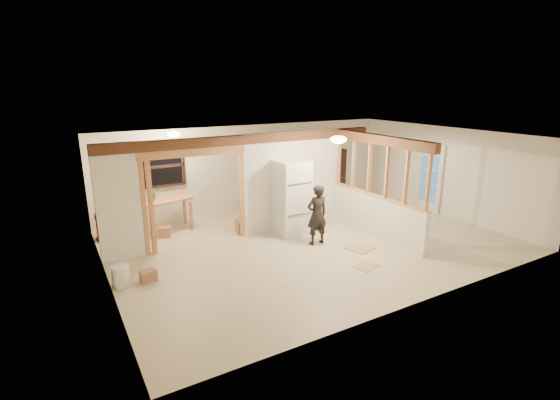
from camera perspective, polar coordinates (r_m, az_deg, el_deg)
floor at (r=9.76m, az=4.45°, el=-5.91°), size 9.00×6.50×0.01m
ceiling at (r=9.14m, az=4.78°, el=8.85°), size 9.00×6.50×0.01m
wall_back at (r=12.12m, az=-4.11°, el=4.59°), size 9.00×0.01×2.50m
wall_front at (r=7.06m, az=19.69°, el=-4.59°), size 9.00×0.01×2.50m
wall_left at (r=7.85m, az=-23.68°, el=-2.98°), size 0.01×6.50×2.50m
wall_right at (r=12.43m, az=22.05°, el=3.75°), size 0.01×6.50×2.50m
partition_left_stub at (r=9.05m, az=-21.79°, el=-0.40°), size 0.90×0.12×2.50m
partition_center at (r=10.45m, az=1.81°, el=2.81°), size 2.80×0.12×2.50m
doorway_frame at (r=9.43m, az=-11.79°, el=0.10°), size 2.46×0.14×2.20m
header_beam_back at (r=9.69m, az=-4.26°, el=8.54°), size 7.00×0.18×0.22m
header_beam_right at (r=9.85m, az=13.89°, el=8.24°), size 0.18×3.30×0.22m
pony_wall at (r=10.25m, az=13.20°, el=-2.22°), size 0.12×3.20×1.00m
stud_partition at (r=9.96m, az=13.62°, el=4.14°), size 0.14×3.20×1.32m
window_back at (r=11.13m, az=-16.12°, el=4.57°), size 1.12×0.10×1.10m
french_door at (r=12.66m, az=20.31°, el=2.97°), size 0.12×0.86×2.00m
ceiling_dome_main at (r=8.92m, az=8.23°, el=8.44°), size 0.36×0.36×0.16m
ceiling_dome_util at (r=10.18m, az=-14.75°, el=8.99°), size 0.32×0.32×0.14m
hanging_bulb at (r=9.70m, az=-10.65°, el=7.13°), size 0.07×0.07×0.07m
refrigerator at (r=10.03m, az=1.63°, el=0.34°), size 0.76×0.74×1.85m
woman at (r=9.42m, az=5.22°, el=-2.07°), size 0.54×0.37×1.43m
work_table at (r=10.77m, az=-15.92°, el=-2.02°), size 1.43×0.92×0.83m
potted_plant at (r=10.60m, az=-17.49°, el=0.82°), size 0.35×0.32×0.32m
shop_vac at (r=10.66m, az=-23.26°, el=-3.36°), size 0.58×0.58×0.67m
bookshelf at (r=13.57m, az=7.61°, el=3.72°), size 0.79×0.26×1.58m
bucket at (r=8.17m, az=-21.47°, el=-9.93°), size 0.40×0.40×0.40m
box_util_a at (r=10.34m, az=-5.14°, el=-3.67°), size 0.43×0.38×0.33m
box_util_b at (r=10.44m, az=-15.89°, el=-4.27°), size 0.34×0.34×0.25m
box_front at (r=8.22m, az=-18.04°, el=-10.09°), size 0.31×0.27×0.23m
floor_panel_near at (r=9.53m, az=11.15°, el=-6.64°), size 0.65×0.65×0.02m
floor_panel_far at (r=8.65m, az=12.01°, el=-9.10°), size 0.55×0.48×0.01m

